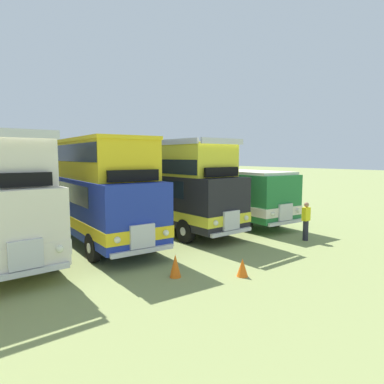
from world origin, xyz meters
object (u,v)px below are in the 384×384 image
object	(u,v)px
cone_far_end	(242,268)
bus_ninth_in_row	(220,190)
bus_seventh_in_row	(87,184)
bus_eighth_in_row	(160,183)
marshal_person	(306,221)
cone_mid_row	(175,266)

from	to	relation	value
cone_far_end	bus_ninth_in_row	bearing A→B (deg)	52.54
bus_seventh_in_row	bus_eighth_in_row	xyz separation A→B (m)	(3.97, 0.06, -0.11)
cone_far_end	marshal_person	xyz separation A→B (m)	(5.58, 1.60, 0.60)
bus_eighth_in_row	cone_mid_row	world-z (taller)	bus_eighth_in_row
bus_eighth_in_row	bus_ninth_in_row	distance (m)	4.05
cone_mid_row	bus_ninth_in_row	bearing A→B (deg)	40.65
bus_seventh_in_row	marshal_person	distance (m)	10.13
cone_far_end	bus_seventh_in_row	bearing A→B (deg)	103.21
bus_seventh_in_row	bus_ninth_in_row	bearing A→B (deg)	-2.52
cone_far_end	marshal_person	size ratio (longest dim) A/B	0.33
bus_seventh_in_row	marshal_person	bearing A→B (deg)	-41.35
cone_mid_row	marshal_person	distance (m)	7.33
cone_mid_row	bus_eighth_in_row	bearing A→B (deg)	61.95
cone_far_end	marshal_person	bearing A→B (deg)	16.01
bus_eighth_in_row	cone_mid_row	bearing A→B (deg)	-118.05
marshal_person	cone_mid_row	bearing A→B (deg)	-176.96
bus_eighth_in_row	cone_far_end	bearing A→B (deg)	-103.86
bus_seventh_in_row	cone_mid_row	xyz separation A→B (m)	(0.21, -7.00, -2.11)
cone_mid_row	bus_seventh_in_row	bearing A→B (deg)	91.71
cone_mid_row	marshal_person	size ratio (longest dim) A/B	0.42
bus_seventh_in_row	cone_mid_row	world-z (taller)	bus_seventh_in_row
bus_ninth_in_row	cone_far_end	bearing A→B (deg)	-127.46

